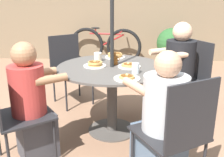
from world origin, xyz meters
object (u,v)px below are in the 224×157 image
patio_table (112,81)px  patio_chair_south (11,110)px  diner_north (177,75)px  syrup_bottle (114,60)px  diner_south (32,106)px  pancake_plate_d (127,78)px  drinking_glass_a (135,68)px  bicycle (105,45)px  diner_west (162,123)px  pancake_plate_c (115,56)px  potted_shrub (171,46)px  patio_chair_east (69,65)px  patio_chair_north (189,74)px  pancake_plate_a (129,66)px  patio_chair_west (178,129)px  pancake_plate_b (95,64)px  coffee_cup (98,57)px

patio_table → patio_chair_south: size_ratio=1.25×
diner_north → syrup_bottle: diner_north is taller
diner_south → pancake_plate_d: 0.89m
pancake_plate_d → syrup_bottle: size_ratio=1.76×
syrup_bottle → drinking_glass_a: size_ratio=1.34×
patio_table → bicycle: (-0.31, 3.04, -0.19)m
diner_west → pancake_plate_c: bearing=79.7°
diner_west → potted_shrub: size_ratio=1.32×
patio_chair_east → diner_south: size_ratio=0.85×
patio_chair_north → potted_shrub: patio_chair_north is taller
patio_chair_north → pancake_plate_a: (-0.75, -0.49, 0.23)m
patio_table → patio_chair_west: (0.53, -0.91, -0.06)m
diner_west → patio_chair_east: bearing=94.1°
patio_chair_east → potted_shrub: (1.71, 1.91, -0.07)m
patio_chair_north → patio_chair_south: same height
pancake_plate_c → syrup_bottle: bearing=-88.5°
patio_table → drinking_glass_a: size_ratio=11.59×
pancake_plate_b → patio_chair_west: bearing=-52.2°
drinking_glass_a → diner_north: bearing=50.4°
pancake_plate_d → coffee_cup: 0.71m
patio_chair_north → bicycle: bearing=-2.1°
patio_table → pancake_plate_a: bearing=0.8°
pancake_plate_b → diner_south: bearing=-133.9°
diner_south → drinking_glass_a: (0.93, 0.29, 0.28)m
patio_table → patio_chair_south: (-0.84, -0.64, -0.06)m
syrup_bottle → patio_chair_north: bearing=24.1°
potted_shrub → patio_table: bearing=-111.4°
diner_south → pancake_plate_c: bearing=106.0°
pancake_plate_c → pancake_plate_d: size_ratio=1.00×
drinking_glass_a → pancake_plate_d: bearing=-114.0°
patio_table → patio_chair_north: 1.05m
diner_south → diner_north: bearing=85.4°
patio_chair_south → pancake_plate_d: patio_chair_south is taller
patio_chair_west → diner_west: diner_west is taller
pancake_plate_c → pancake_plate_d: (0.14, -0.83, -0.01)m
patio_chair_south → pancake_plate_b: bearing=97.1°
patio_chair_north → diner_west: diner_west is taller
patio_chair_south → bicycle: size_ratio=0.58×
pancake_plate_c → syrup_bottle: size_ratio=1.76×
patio_chair_east → diner_south: 1.36m
patio_chair_north → pancake_plate_d: size_ratio=3.93×
patio_chair_east → diner_south: diner_south is taller
pancake_plate_d → patio_chair_west: bearing=-52.9°
patio_chair_south → diner_west: 1.27m
diner_south → patio_chair_west: diner_south is taller
pancake_plate_d → syrup_bottle: syrup_bottle is taller
coffee_cup → potted_shrub: coffee_cup is taller
diner_south → potted_shrub: size_ratio=1.34×
diner_north → bicycle: (-1.08, 2.63, -0.14)m
patio_table → potted_shrub: size_ratio=1.42×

